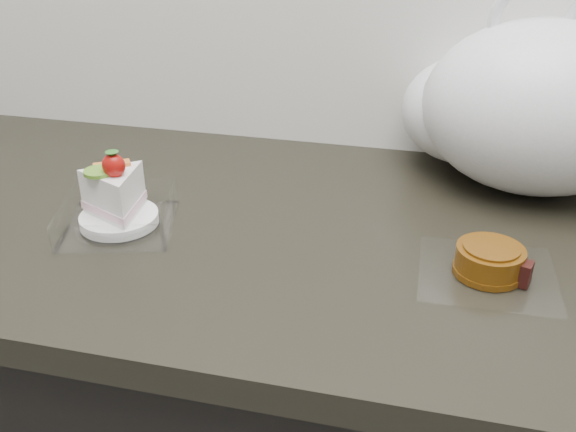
{
  "coord_description": "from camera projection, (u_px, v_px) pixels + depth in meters",
  "views": [
    {
      "loc": [
        0.09,
        0.92,
        1.33
      ],
      "look_at": [
        -0.08,
        1.64,
        0.94
      ],
      "focal_mm": 40.0,
      "sensor_mm": 36.0,
      "label": 1
    }
  ],
  "objects": [
    {
      "name": "cake_tray",
      "position": [
        118.0,
        206.0,
        0.88
      ],
      "size": [
        0.18,
        0.18,
        0.12
      ],
      "rotation": [
        0.0,
        0.0,
        0.27
      ],
      "color": "white",
      "rests_on": "counter"
    },
    {
      "name": "mooncake_wrap",
      "position": [
        490.0,
        263.0,
        0.78
      ],
      "size": [
        0.17,
        0.16,
        0.04
      ],
      "rotation": [
        0.0,
        0.0,
        0.2
      ],
      "color": "white",
      "rests_on": "counter"
    },
    {
      "name": "plastic_bag",
      "position": [
        526.0,
        107.0,
        0.96
      ],
      "size": [
        0.43,
        0.35,
        0.32
      ],
      "rotation": [
        0.0,
        0.0,
        -0.25
      ],
      "color": "white",
      "rests_on": "counter"
    }
  ]
}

